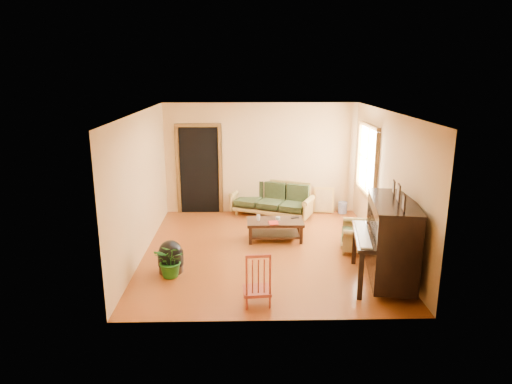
{
  "coord_description": "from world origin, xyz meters",
  "views": [
    {
      "loc": [
        -0.36,
        -8.06,
        3.31
      ],
      "look_at": [
        -0.16,
        0.2,
        1.1
      ],
      "focal_mm": 32.0,
      "sensor_mm": 36.0,
      "label": 1
    }
  ],
  "objects_px": {
    "sofa": "(271,199)",
    "potted_plant": "(172,260)",
    "armchair": "(359,231)",
    "footstool": "(171,260)",
    "ceramic_crock": "(343,208)",
    "coffee_table": "(275,230)",
    "piano": "(391,242)",
    "red_chair": "(257,277)"
  },
  "relations": [
    {
      "from": "sofa",
      "to": "armchair",
      "type": "distance_m",
      "value": 2.66
    },
    {
      "from": "armchair",
      "to": "red_chair",
      "type": "distance_m",
      "value": 2.81
    },
    {
      "from": "coffee_table",
      "to": "ceramic_crock",
      "type": "relative_size",
      "value": 4.11
    },
    {
      "from": "footstool",
      "to": "potted_plant",
      "type": "relative_size",
      "value": 0.73
    },
    {
      "from": "sofa",
      "to": "armchair",
      "type": "relative_size",
      "value": 2.37
    },
    {
      "from": "armchair",
      "to": "piano",
      "type": "relative_size",
      "value": 0.51
    },
    {
      "from": "sofa",
      "to": "potted_plant",
      "type": "distance_m",
      "value": 3.72
    },
    {
      "from": "sofa",
      "to": "piano",
      "type": "height_order",
      "value": "piano"
    },
    {
      "from": "coffee_table",
      "to": "piano",
      "type": "distance_m",
      "value": 2.63
    },
    {
      "from": "ceramic_crock",
      "to": "potted_plant",
      "type": "bearing_deg",
      "value": -136.12
    },
    {
      "from": "sofa",
      "to": "footstool",
      "type": "distance_m",
      "value": 3.58
    },
    {
      "from": "footstool",
      "to": "coffee_table",
      "type": "bearing_deg",
      "value": 38.37
    },
    {
      "from": "armchair",
      "to": "ceramic_crock",
      "type": "xyz_separation_m",
      "value": [
        0.19,
        2.33,
        -0.26
      ]
    },
    {
      "from": "sofa",
      "to": "potted_plant",
      "type": "relative_size",
      "value": 3.16
    },
    {
      "from": "sofa",
      "to": "armchair",
      "type": "xyz_separation_m",
      "value": [
        1.53,
        -2.17,
        -0.01
      ]
    },
    {
      "from": "sofa",
      "to": "ceramic_crock",
      "type": "relative_size",
      "value": 6.86
    },
    {
      "from": "armchair",
      "to": "footstool",
      "type": "xyz_separation_m",
      "value": [
        -3.4,
        -0.87,
        -0.19
      ]
    },
    {
      "from": "footstool",
      "to": "ceramic_crock",
      "type": "xyz_separation_m",
      "value": [
        3.59,
        3.21,
        -0.07
      ]
    },
    {
      "from": "footstool",
      "to": "ceramic_crock",
      "type": "height_order",
      "value": "footstool"
    },
    {
      "from": "coffee_table",
      "to": "red_chair",
      "type": "bearing_deg",
      "value": -99.41
    },
    {
      "from": "red_chair",
      "to": "ceramic_crock",
      "type": "bearing_deg",
      "value": 58.18
    },
    {
      "from": "coffee_table",
      "to": "ceramic_crock",
      "type": "distance_m",
      "value": 2.45
    },
    {
      "from": "piano",
      "to": "ceramic_crock",
      "type": "relative_size",
      "value": 5.67
    },
    {
      "from": "sofa",
      "to": "footstool",
      "type": "bearing_deg",
      "value": -97.36
    },
    {
      "from": "footstool",
      "to": "piano",
      "type": "bearing_deg",
      "value": -7.51
    },
    {
      "from": "potted_plant",
      "to": "footstool",
      "type": "bearing_deg",
      "value": 103.43
    },
    {
      "from": "coffee_table",
      "to": "ceramic_crock",
      "type": "xyz_separation_m",
      "value": [
        1.73,
        1.73,
        -0.07
      ]
    },
    {
      "from": "coffee_table",
      "to": "piano",
      "type": "height_order",
      "value": "piano"
    },
    {
      "from": "sofa",
      "to": "armchair",
      "type": "bearing_deg",
      "value": -30.65
    },
    {
      "from": "armchair",
      "to": "red_chair",
      "type": "bearing_deg",
      "value": -123.03
    },
    {
      "from": "sofa",
      "to": "ceramic_crock",
      "type": "bearing_deg",
      "value": 29.61
    },
    {
      "from": "sofa",
      "to": "piano",
      "type": "xyz_separation_m",
      "value": [
        1.7,
        -3.51,
        0.28
      ]
    },
    {
      "from": "piano",
      "to": "coffee_table",
      "type": "bearing_deg",
      "value": 140.72
    },
    {
      "from": "coffee_table",
      "to": "red_chair",
      "type": "distance_m",
      "value": 2.64
    },
    {
      "from": "potted_plant",
      "to": "red_chair",
      "type": "bearing_deg",
      "value": -33.79
    },
    {
      "from": "sofa",
      "to": "coffee_table",
      "type": "relative_size",
      "value": 1.67
    },
    {
      "from": "armchair",
      "to": "potted_plant",
      "type": "height_order",
      "value": "armchair"
    },
    {
      "from": "sofa",
      "to": "potted_plant",
      "type": "xyz_separation_m",
      "value": [
        -1.82,
        -3.24,
        -0.1
      ]
    },
    {
      "from": "ceramic_crock",
      "to": "potted_plant",
      "type": "height_order",
      "value": "potted_plant"
    },
    {
      "from": "red_chair",
      "to": "ceramic_crock",
      "type": "xyz_separation_m",
      "value": [
        2.16,
        4.33,
        -0.28
      ]
    },
    {
      "from": "armchair",
      "to": "coffee_table",
      "type": "bearing_deg",
      "value": 170.34
    },
    {
      "from": "footstool",
      "to": "red_chair",
      "type": "bearing_deg",
      "value": -38.2
    }
  ]
}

